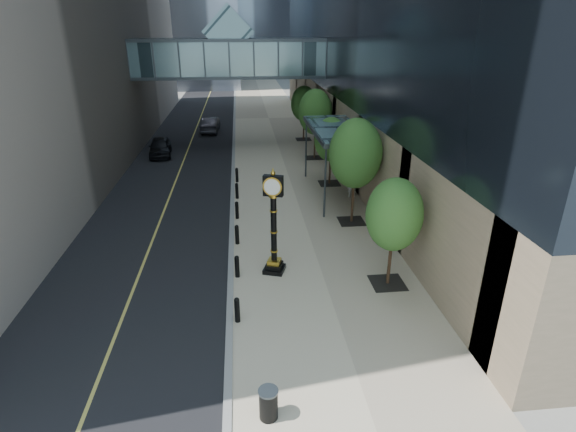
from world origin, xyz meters
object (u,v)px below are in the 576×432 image
at_px(trash_bin, 268,405).
at_px(pedestrian, 352,183).
at_px(car_near, 160,147).
at_px(street_clock, 274,230).
at_px(car_far, 210,124).

bearing_deg(trash_bin, pedestrian, 69.30).
height_order(pedestrian, car_near, pedestrian).
xyz_separation_m(street_clock, trash_bin, (-0.77, -8.01, -1.56)).
xyz_separation_m(pedestrian, car_near, (-13.55, 11.45, -0.21)).
xyz_separation_m(trash_bin, car_far, (-3.52, 36.91, 0.27)).
height_order(street_clock, car_far, street_clock).
height_order(street_clock, car_near, street_clock).
relative_size(street_clock, car_near, 1.08).
bearing_deg(street_clock, car_far, 117.01).
bearing_deg(street_clock, car_near, 130.07).
distance_m(pedestrian, car_near, 17.74).
xyz_separation_m(car_near, car_far, (3.69, 8.65, 0.03)).
bearing_deg(car_far, street_clock, 101.40).
bearing_deg(car_near, trash_bin, -81.70).
height_order(trash_bin, car_near, car_near).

